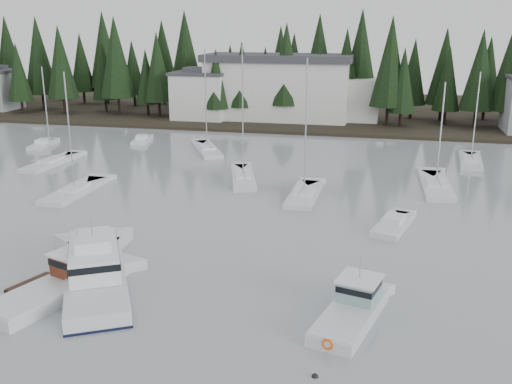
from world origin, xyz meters
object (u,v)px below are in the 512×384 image
at_px(runabout_4, 43,145).
at_px(cabin_cruiser_center, 96,274).
at_px(harbor_inn, 290,88).
at_px(sailboat_9, 243,179).
at_px(sailboat_8, 207,151).
at_px(sailboat_3, 75,193).
at_px(lobster_boat_brown, 63,285).
at_px(runabout_3, 142,141).
at_px(sailboat_1, 304,196).
at_px(sailboat_6, 52,164).
at_px(runabout_1, 393,226).
at_px(house_west, 201,94).
at_px(sailboat_5, 471,163).
at_px(lobster_boat_teal, 352,311).
at_px(sailboat_0, 436,187).

bearing_deg(runabout_4, cabin_cruiser_center, -153.51).
distance_m(harbor_inn, sailboat_9, 39.54).
relative_size(sailboat_8, runabout_4, 2.22).
distance_m(harbor_inn, sailboat_3, 50.24).
relative_size(harbor_inn, cabin_cruiser_center, 2.38).
height_order(lobster_boat_brown, runabout_3, lobster_boat_brown).
xyz_separation_m(sailboat_1, sailboat_3, (-22.69, -3.85, -0.02)).
xyz_separation_m(sailboat_3, runabout_3, (-3.96, 25.48, 0.07)).
xyz_separation_m(harbor_inn, sailboat_6, (-22.87, -37.57, -5.71)).
bearing_deg(runabout_3, runabout_1, -141.32).
distance_m(house_west, sailboat_9, 39.64).
xyz_separation_m(house_west, lobster_boat_brown, (11.98, -64.81, -4.13)).
bearing_deg(sailboat_3, harbor_inn, -16.12).
height_order(harbor_inn, runabout_4, harbor_inn).
relative_size(sailboat_5, runabout_4, 1.85).
bearing_deg(house_west, sailboat_1, -59.60).
height_order(harbor_inn, runabout_3, harbor_inn).
xyz_separation_m(cabin_cruiser_center, sailboat_5, (28.27, 41.12, -0.71)).
height_order(lobster_boat_teal, runabout_3, lobster_boat_teal).
height_order(harbor_inn, sailboat_9, sailboat_9).
bearing_deg(cabin_cruiser_center, sailboat_9, -35.09).
bearing_deg(runabout_4, sailboat_8, -94.95).
height_order(sailboat_1, runabout_3, sailboat_1).
relative_size(house_west, sailboat_5, 0.83).
height_order(harbor_inn, sailboat_6, sailboat_6).
height_order(cabin_cruiser_center, runabout_4, cabin_cruiser_center).
height_order(lobster_boat_brown, runabout_4, lobster_boat_brown).
distance_m(sailboat_3, sailboat_8, 22.83).
relative_size(sailboat_0, sailboat_9, 0.77).
xyz_separation_m(lobster_boat_teal, runabout_1, (2.36, 16.26, -0.36)).
height_order(sailboat_3, sailboat_9, sailboat_9).
distance_m(harbor_inn, sailboat_6, 44.35).
height_order(lobster_boat_teal, runabout_4, lobster_boat_teal).
xyz_separation_m(sailboat_1, sailboat_5, (17.86, 18.51, -0.02)).
xyz_separation_m(sailboat_6, sailboat_9, (24.30, -1.53, 0.02)).
relative_size(lobster_boat_brown, sailboat_0, 0.86).
height_order(house_west, sailboat_5, sailboat_5).
bearing_deg(runabout_1, lobster_boat_teal, -173.56).
bearing_deg(sailboat_0, runabout_4, 77.94).
xyz_separation_m(cabin_cruiser_center, sailboat_8, (-5.24, 40.48, -0.70)).
bearing_deg(sailboat_3, sailboat_0, -74.07).
xyz_separation_m(sailboat_1, sailboat_6, (-31.76, 6.55, -0.02)).
distance_m(lobster_boat_teal, runabout_4, 59.66).
height_order(cabin_cruiser_center, sailboat_1, sailboat_1).
height_order(sailboat_1, runabout_1, sailboat_1).
xyz_separation_m(cabin_cruiser_center, sailboat_0, (23.31, 28.96, -0.73)).
bearing_deg(house_west, sailboat_5, -28.05).
xyz_separation_m(runabout_3, runabout_4, (-12.21, -5.83, 0.00)).
relative_size(cabin_cruiser_center, sailboat_8, 0.90).
relative_size(cabin_cruiser_center, lobster_boat_teal, 1.59).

